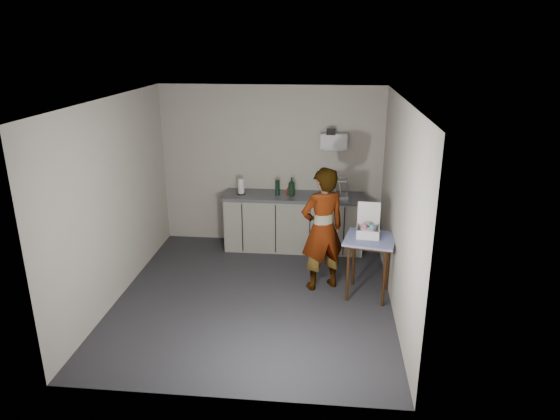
# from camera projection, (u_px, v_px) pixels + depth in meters

# --- Properties ---
(ground) EXTENTS (4.00, 4.00, 0.00)m
(ground) POSITION_uv_depth(u_px,v_px,m) (255.00, 297.00, 6.68)
(ground) COLOR #27262B
(ground) RESTS_ON ground
(wall_back) EXTENTS (3.60, 0.02, 2.60)m
(wall_back) POSITION_uv_depth(u_px,v_px,m) (271.00, 166.00, 8.13)
(wall_back) COLOR beige
(wall_back) RESTS_ON ground
(wall_right) EXTENTS (0.02, 4.00, 2.60)m
(wall_right) POSITION_uv_depth(u_px,v_px,m) (398.00, 209.00, 6.09)
(wall_right) COLOR beige
(wall_right) RESTS_ON ground
(wall_left) EXTENTS (0.02, 4.00, 2.60)m
(wall_left) POSITION_uv_depth(u_px,v_px,m) (116.00, 200.00, 6.42)
(wall_left) COLOR beige
(wall_left) RESTS_ON ground
(ceiling) EXTENTS (3.60, 4.00, 0.01)m
(ceiling) POSITION_uv_depth(u_px,v_px,m) (251.00, 100.00, 5.83)
(ceiling) COLOR white
(ceiling) RESTS_ON wall_back
(kitchen_counter) EXTENTS (2.24, 0.62, 0.91)m
(kitchen_counter) POSITION_uv_depth(u_px,v_px,m) (294.00, 223.00, 8.10)
(kitchen_counter) COLOR black
(kitchen_counter) RESTS_ON ground
(wall_shelf) EXTENTS (0.42, 0.18, 0.37)m
(wall_shelf) POSITION_uv_depth(u_px,v_px,m) (334.00, 141.00, 7.82)
(wall_shelf) COLOR white
(wall_shelf) RESTS_ON ground
(side_table) EXTENTS (0.75, 0.75, 0.82)m
(side_table) POSITION_uv_depth(u_px,v_px,m) (370.00, 245.00, 6.50)
(side_table) COLOR #32170B
(side_table) RESTS_ON ground
(standing_man) EXTENTS (0.74, 0.65, 1.71)m
(standing_man) POSITION_uv_depth(u_px,v_px,m) (322.00, 229.00, 6.67)
(standing_man) COLOR #B2A593
(standing_man) RESTS_ON ground
(soap_bottle) EXTENTS (0.16, 0.16, 0.29)m
(soap_bottle) POSITION_uv_depth(u_px,v_px,m) (292.00, 187.00, 7.88)
(soap_bottle) COLOR black
(soap_bottle) RESTS_ON kitchen_counter
(soda_can) EXTENTS (0.06, 0.06, 0.12)m
(soda_can) POSITION_uv_depth(u_px,v_px,m) (289.00, 192.00, 7.92)
(soda_can) COLOR #B73012
(soda_can) RESTS_ON kitchen_counter
(dark_bottle) EXTENTS (0.07, 0.07, 0.25)m
(dark_bottle) POSITION_uv_depth(u_px,v_px,m) (277.00, 187.00, 7.92)
(dark_bottle) COLOR black
(dark_bottle) RESTS_ON kitchen_counter
(paper_towel) EXTENTS (0.14, 0.14, 0.25)m
(paper_towel) POSITION_uv_depth(u_px,v_px,m) (241.00, 187.00, 7.97)
(paper_towel) COLOR black
(paper_towel) RESTS_ON kitchen_counter
(dish_rack) EXTENTS (0.40, 0.30, 0.28)m
(dish_rack) POSITION_uv_depth(u_px,v_px,m) (335.00, 192.00, 7.91)
(dish_rack) COLOR silver
(dish_rack) RESTS_ON kitchen_counter
(bakery_box) EXTENTS (0.32, 0.33, 0.42)m
(bakery_box) POSITION_uv_depth(u_px,v_px,m) (368.00, 229.00, 6.53)
(bakery_box) COLOR white
(bakery_box) RESTS_ON side_table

